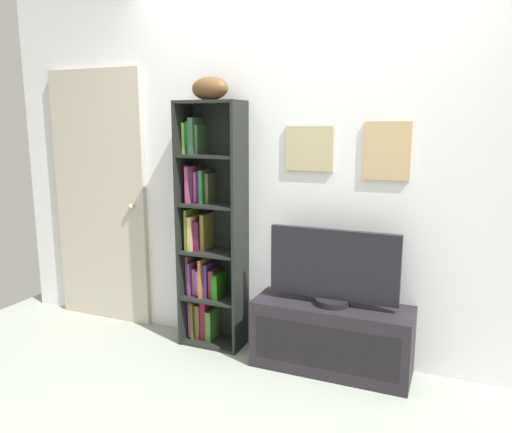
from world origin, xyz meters
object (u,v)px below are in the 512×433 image
(football, at_px, (210,89))
(tv_stand, at_px, (331,337))
(bookshelf, at_px, (208,236))
(door, at_px, (100,198))
(television, at_px, (333,268))

(football, bearing_deg, tv_stand, -3.43)
(bookshelf, relative_size, tv_stand, 1.71)
(football, height_order, tv_stand, football)
(door, bearing_deg, football, -5.50)
(football, bearing_deg, door, 174.50)
(bookshelf, height_order, door, door)
(bookshelf, distance_m, door, 1.03)
(bookshelf, xyz_separation_m, tv_stand, (0.92, -0.08, -0.57))
(football, xyz_separation_m, television, (0.88, -0.05, -1.11))
(bookshelf, xyz_separation_m, football, (0.05, -0.03, 1.01))
(bookshelf, xyz_separation_m, television, (0.92, -0.08, -0.10))
(football, distance_m, television, 1.42)
(tv_stand, relative_size, door, 0.51)
(television, height_order, door, door)
(bookshelf, height_order, tv_stand, bookshelf)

